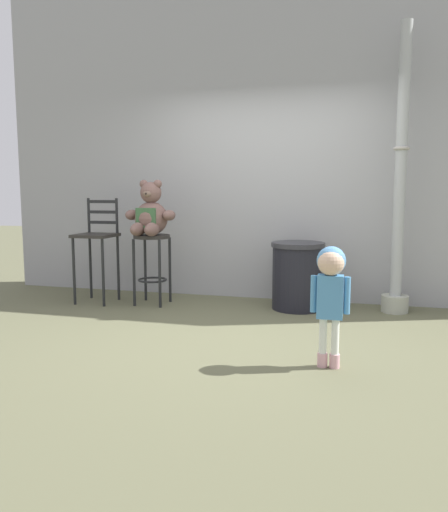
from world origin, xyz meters
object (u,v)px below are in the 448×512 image
at_px(lamppost, 399,200).
at_px(bar_chair_empty, 97,241).
at_px(trash_bin, 298,276).
at_px(teddy_bear, 150,215).
at_px(bar_stool_with_teddy, 152,254).
at_px(child_walking, 331,280).

relative_size(lamppost, bar_chair_empty, 2.48).
relative_size(trash_bin, lamppost, 0.25).
distance_m(teddy_bear, bar_chair_empty, 0.74).
relative_size(bar_stool_with_teddy, trash_bin, 1.08).
height_order(teddy_bear, lamppost, lamppost).
bearing_deg(bar_stool_with_teddy, teddy_bear, -90.00).
bearing_deg(teddy_bear, bar_chair_empty, -177.95).
distance_m(bar_stool_with_teddy, lamppost, 2.76).
distance_m(child_walking, bar_chair_empty, 3.18).
xyz_separation_m(bar_stool_with_teddy, lamppost, (2.68, 0.31, 0.62)).
distance_m(trash_bin, lamppost, 1.33).
relative_size(child_walking, lamppost, 0.30).
bearing_deg(trash_bin, teddy_bear, -172.64).
distance_m(bar_stool_with_teddy, bar_chair_empty, 0.68).
bearing_deg(bar_stool_with_teddy, bar_chair_empty, -175.40).
relative_size(teddy_bear, child_walking, 0.69).
xyz_separation_m(teddy_bear, bar_chair_empty, (-0.67, -0.02, -0.32)).
bearing_deg(bar_chair_empty, lamppost, 6.22).
bearing_deg(lamppost, bar_stool_with_teddy, -173.38).
xyz_separation_m(trash_bin, lamppost, (1.03, 0.13, 0.83)).
bearing_deg(teddy_bear, child_walking, -37.40).
relative_size(teddy_bear, trash_bin, 0.84).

